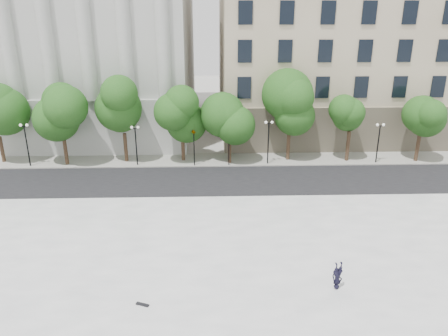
{
  "coord_description": "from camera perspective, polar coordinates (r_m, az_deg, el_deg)",
  "views": [
    {
      "loc": [
        0.62,
        -18.3,
        15.17
      ],
      "look_at": [
        1.47,
        10.0,
        4.44
      ],
      "focal_mm": 35.0,
      "sensor_mm": 36.0,
      "label": 1
    }
  ],
  "objects": [
    {
      "name": "street",
      "position": [
        39.35,
        -2.49,
        -1.92
      ],
      "size": [
        60.0,
        8.0,
        0.02
      ],
      "primitive_type": "cube",
      "color": "black",
      "rests_on": "ground"
    },
    {
      "name": "plaza",
      "position": [
        26.03,
        -2.85,
        -14.31
      ],
      "size": [
        44.0,
        22.0,
        0.45
      ],
      "primitive_type": "cube",
      "color": "white",
      "rests_on": "ground"
    },
    {
      "name": "skateboard",
      "position": [
        24.15,
        -10.6,
        -17.11
      ],
      "size": [
        0.73,
        0.42,
        0.07
      ],
      "primitive_type": "cube",
      "rotation": [
        0.0,
        0.0,
        -0.36
      ],
      "color": "black",
      "rests_on": "plaza"
    },
    {
      "name": "far_sidewalk",
      "position": [
        44.93,
        -2.41,
        1.09
      ],
      "size": [
        60.0,
        4.0,
        0.12
      ],
      "primitive_type": "cube",
      "color": "#A3A097",
      "rests_on": "ground"
    },
    {
      "name": "traffic_light_east",
      "position": [
        42.21,
        0.65,
        5.06
      ],
      "size": [
        0.63,
        1.9,
        4.25
      ],
      "color": "black",
      "rests_on": "ground"
    },
    {
      "name": "street_trees",
      "position": [
        42.94,
        -3.12,
        7.26
      ],
      "size": [
        45.6,
        5.23,
        7.67
      ],
      "color": "#382619",
      "rests_on": "ground"
    },
    {
      "name": "building_west",
      "position": [
        59.59,
        -19.86,
        17.41
      ],
      "size": [
        31.5,
        27.65,
        25.6
      ],
      "color": "#B4B4AF",
      "rests_on": "ground"
    },
    {
      "name": "building_east",
      "position": [
        60.54,
        17.66,
        16.02
      ],
      "size": [
        36.0,
        26.15,
        23.0
      ],
      "color": "beige",
      "rests_on": "ground"
    },
    {
      "name": "ground",
      "position": [
        23.78,
        -2.97,
        -18.91
      ],
      "size": [
        160.0,
        160.0,
        0.0
      ],
      "primitive_type": "plane",
      "color": "#ADABA3",
      "rests_on": "ground"
    },
    {
      "name": "person_lying",
      "position": [
        25.56,
        14.49,
        -14.56
      ],
      "size": [
        0.89,
        1.73,
        0.45
      ],
      "primitive_type": "imported",
      "rotation": [
        -1.54,
        0.0,
        0.18
      ],
      "color": "black",
      "rests_on": "plaza"
    },
    {
      "name": "lamp_posts",
      "position": [
        42.7,
        -2.79,
        4.11
      ],
      "size": [
        35.35,
        0.28,
        4.49
      ],
      "color": "black",
      "rests_on": "ground"
    },
    {
      "name": "traffic_light_west",
      "position": [
        42.23,
        -3.99,
        4.96
      ],
      "size": [
        0.85,
        1.8,
        4.21
      ],
      "color": "black",
      "rests_on": "ground"
    }
  ]
}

